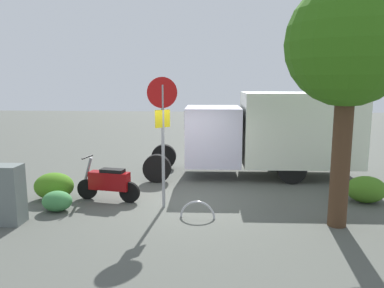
# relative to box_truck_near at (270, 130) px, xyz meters

# --- Properties ---
(ground_plane) EXTENTS (60.00, 60.00, 0.00)m
(ground_plane) POSITION_rel_box_truck_near_xyz_m (2.58, 2.80, -1.58)
(ground_plane) COLOR #4D5049
(box_truck_near) EXTENTS (7.08, 2.41, 2.83)m
(box_truck_near) POSITION_rel_box_truck_near_xyz_m (0.00, 0.00, 0.00)
(box_truck_near) COLOR black
(box_truck_near) RESTS_ON ground
(motorcycle) EXTENTS (1.80, 0.63, 1.20)m
(motorcycle) POSITION_rel_box_truck_near_xyz_m (4.65, 3.06, -1.06)
(motorcycle) COLOR black
(motorcycle) RESTS_ON ground
(stop_sign) EXTENTS (0.71, 0.33, 3.31)m
(stop_sign) POSITION_rel_box_truck_near_xyz_m (3.10, 3.48, 0.63)
(stop_sign) COLOR #9E9EA3
(stop_sign) RESTS_ON ground
(street_tree) EXTENTS (2.64, 2.64, 5.30)m
(street_tree) POSITION_rel_box_truck_near_xyz_m (-0.96, 4.41, 2.34)
(street_tree) COLOR #47301E
(street_tree) RESTS_ON ground
(utility_cabinet) EXTENTS (0.59, 0.52, 1.36)m
(utility_cabinet) POSITION_rel_box_truck_near_xyz_m (6.41, 4.83, -0.90)
(utility_cabinet) COLOR slate
(utility_cabinet) RESTS_ON ground
(bike_rack_hoop) EXTENTS (0.85, 0.14, 0.85)m
(bike_rack_hoop) POSITION_rel_box_truck_near_xyz_m (2.19, 4.19, -1.58)
(bike_rack_hoop) COLOR #B7B7BC
(bike_rack_hoop) RESTS_ON ground
(shrub_near_sign) EXTENTS (1.07, 0.88, 0.73)m
(shrub_near_sign) POSITION_rel_box_truck_near_xyz_m (6.20, 3.03, -1.21)
(shrub_near_sign) COLOR #41771A
(shrub_near_sign) RESTS_ON ground
(shrub_mid_verge) EXTENTS (0.74, 0.61, 0.51)m
(shrub_mid_verge) POSITION_rel_box_truck_near_xyz_m (5.71, 3.95, -1.32)
(shrub_mid_verge) COLOR #3D7F44
(shrub_mid_verge) RESTS_ON ground
(shrub_by_tree) EXTENTS (1.03, 0.85, 0.71)m
(shrub_by_tree) POSITION_rel_box_truck_near_xyz_m (-2.23, 2.67, -1.22)
(shrub_by_tree) COLOR #42771E
(shrub_by_tree) RESTS_ON ground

